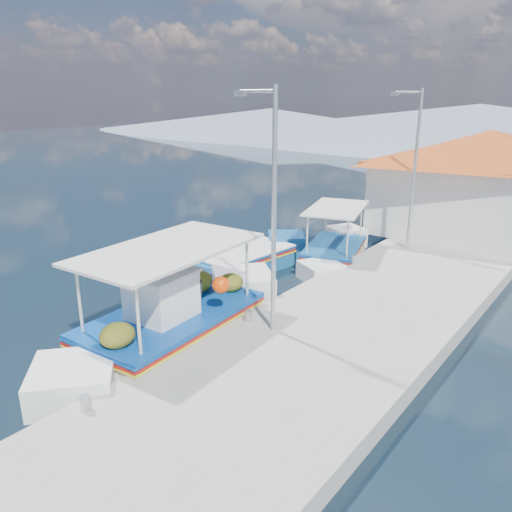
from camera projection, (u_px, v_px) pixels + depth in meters
The scene contains 9 objects.
ground at pixel (100, 326), 14.28m from camera, with size 160.00×160.00×0.00m, color black.
quay at pixel (384, 302), 15.29m from camera, with size 5.00×44.00×0.50m, color #A4A29A.
bollards at pixel (313, 282), 15.82m from camera, with size 0.20×17.20×0.30m.
main_caique at pixel (175, 321), 13.33m from camera, with size 2.92×8.80×2.90m.
caique_green_canopy at pixel (336, 252), 19.78m from camera, with size 3.11×6.13×2.40m.
caique_blue_hull at pixel (244, 262), 18.74m from camera, with size 2.44×6.74×1.21m.
harbor_building at pixel (485, 182), 21.11m from camera, with size 10.49×10.49×4.40m.
lamp_post_near at pixel (271, 201), 11.98m from camera, with size 1.21×0.14×6.00m.
lamp_post_far at pixel (413, 162), 18.75m from camera, with size 1.21×0.14×6.00m.
Camera 1 is at (11.45, -7.55, 6.29)m, focal length 35.28 mm.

